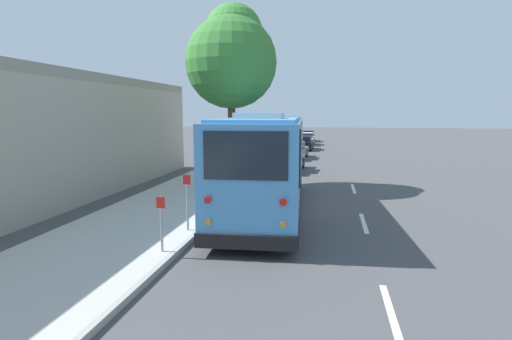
{
  "coord_description": "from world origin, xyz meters",
  "views": [
    {
      "loc": [
        -14.76,
        -1.7,
        3.57
      ],
      "look_at": [
        0.57,
        1.12,
        1.3
      ],
      "focal_mm": 28.0,
      "sensor_mm": 36.0,
      "label": 1
    }
  ],
  "objects": [
    {
      "name": "lane_stripe_ahead",
      "position": [
        4.24,
        -2.87,
        0.0
      ],
      "size": [
        2.4,
        0.14,
        0.01
      ],
      "primitive_type": "cube",
      "color": "silver",
      "rests_on": "ground"
    },
    {
      "name": "lane_stripe_mid",
      "position": [
        -1.76,
        -2.87,
        0.0
      ],
      "size": [
        2.4,
        0.14,
        0.01
      ],
      "primitive_type": "cube",
      "color": "silver",
      "rests_on": "ground"
    },
    {
      "name": "sign_post_near",
      "position": [
        -5.85,
        2.3,
        0.86
      ],
      "size": [
        0.06,
        0.22,
        1.37
      ],
      "color": "gray",
      "rests_on": "sidewalk_slab"
    },
    {
      "name": "sign_post_far",
      "position": [
        -4.02,
        2.3,
        0.99
      ],
      "size": [
        0.06,
        0.22,
        1.64
      ],
      "color": "gray",
      "rests_on": "sidewalk_slab"
    },
    {
      "name": "curb_strip",
      "position": [
        0.0,
        2.01,
        0.07
      ],
      "size": [
        80.0,
        0.14,
        0.15
      ],
      "primitive_type": "cube",
      "color": "#9D9A94",
      "rests_on": "ground"
    },
    {
      "name": "parked_sedan_black",
      "position": [
        23.42,
        0.73,
        0.61
      ],
      "size": [
        4.29,
        1.8,
        1.31
      ],
      "rotation": [
        0.0,
        0.0,
        -0.02
      ],
      "color": "black",
      "rests_on": "ground"
    },
    {
      "name": "lane_stripe_behind",
      "position": [
        -7.76,
        -2.87,
        0.0
      ],
      "size": [
        2.4,
        0.14,
        0.01
      ],
      "primitive_type": "cube",
      "color": "silver",
      "rests_on": "ground"
    },
    {
      "name": "parked_sedan_navy",
      "position": [
        34.68,
        1.01,
        0.61
      ],
      "size": [
        4.34,
        1.99,
        1.3
      ],
      "rotation": [
        0.0,
        0.0,
        0.06
      ],
      "color": "#19234C",
      "rests_on": "ground"
    },
    {
      "name": "sidewalk_slab",
      "position": [
        0.0,
        4.15,
        0.07
      ],
      "size": [
        80.0,
        4.13,
        0.15
      ],
      "primitive_type": "cube",
      "color": "#B2AFA8",
      "rests_on": "ground"
    },
    {
      "name": "parked_sedan_gray",
      "position": [
        16.09,
        1.03,
        0.6
      ],
      "size": [
        4.76,
        2.12,
        1.29
      ],
      "rotation": [
        0.0,
        0.0,
        -0.08
      ],
      "color": "slate",
      "rests_on": "ground"
    },
    {
      "name": "street_tree",
      "position": [
        3.65,
        2.83,
        6.1
      ],
      "size": [
        4.22,
        4.22,
        8.42
      ],
      "color": "brown",
      "rests_on": "sidewalk_slab"
    },
    {
      "name": "ground_plane",
      "position": [
        0.0,
        0.0,
        0.0
      ],
      "size": [
        160.0,
        160.0,
        0.0
      ],
      "primitive_type": "plane",
      "color": "#474749"
    },
    {
      "name": "shuttle_bus",
      "position": [
        -0.89,
        0.52,
        1.91
      ],
      "size": [
        9.87,
        3.3,
        3.55
      ],
      "rotation": [
        0.0,
        0.0,
        0.06
      ],
      "color": "#4C93D1",
      "rests_on": "ground"
    },
    {
      "name": "parked_sedan_blue",
      "position": [
        9.37,
        0.81,
        0.6
      ],
      "size": [
        4.38,
        1.96,
        1.3
      ],
      "rotation": [
        0.0,
        0.0,
        -0.08
      ],
      "color": "navy",
      "rests_on": "ground"
    },
    {
      "name": "parked_sedan_white",
      "position": [
        29.14,
        0.82,
        0.62
      ],
      "size": [
        4.24,
        1.77,
        1.33
      ],
      "rotation": [
        0.0,
        0.0,
        0.0
      ],
      "color": "silver",
      "rests_on": "ground"
    }
  ]
}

